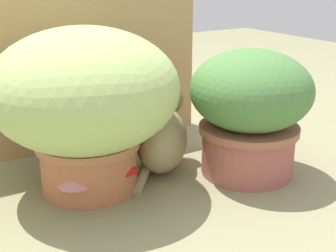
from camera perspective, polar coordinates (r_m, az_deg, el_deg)
ground_plane at (r=1.45m, az=-4.73°, el=-8.59°), size 6.00×6.00×0.00m
cardboard_backdrop at (r=1.77m, az=-11.61°, el=9.72°), size 1.04×0.03×0.79m
grass_planter at (r=1.41m, az=-10.20°, el=3.37°), size 0.58×0.58×0.51m
leafy_planter at (r=1.54m, az=10.11°, el=2.23°), size 0.40×0.40×0.43m
cat at (r=1.59m, az=-0.66°, el=-1.18°), size 0.34×0.31×0.32m
mushroom_ornament_pink at (r=1.38m, az=-11.40°, el=-6.76°), size 0.10×0.10×0.11m
mushroom_ornament_red at (r=1.43m, az=-5.35°, el=-5.38°), size 0.09×0.09×0.12m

